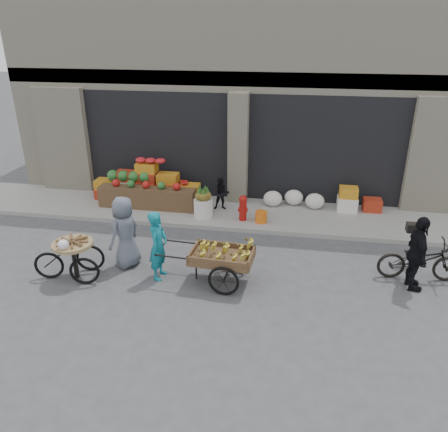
% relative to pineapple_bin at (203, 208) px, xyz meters
% --- Properties ---
extents(ground, '(80.00, 80.00, 0.00)m').
position_rel_pineapple_bin_xyz_m(ground, '(0.75, -3.60, -0.37)').
color(ground, '#424244').
rests_on(ground, ground).
extents(sidewalk, '(18.00, 2.20, 0.12)m').
position_rel_pineapple_bin_xyz_m(sidewalk, '(0.75, 0.50, -0.31)').
color(sidewalk, gray).
rests_on(sidewalk, ground).
extents(building, '(14.00, 6.45, 7.00)m').
position_rel_pineapple_bin_xyz_m(building, '(0.75, 4.43, 3.00)').
color(building, beige).
rests_on(building, ground).
extents(fruit_display, '(3.10, 1.12, 1.24)m').
position_rel_pineapple_bin_xyz_m(fruit_display, '(-1.73, 0.78, 0.30)').
color(fruit_display, '#A52B16').
rests_on(fruit_display, sidewalk).
extents(pineapple_bin, '(0.52, 0.52, 0.50)m').
position_rel_pineapple_bin_xyz_m(pineapple_bin, '(0.00, 0.00, 0.00)').
color(pineapple_bin, silver).
rests_on(pineapple_bin, sidewalk).
extents(fire_hydrant, '(0.22, 0.22, 0.71)m').
position_rel_pineapple_bin_xyz_m(fire_hydrant, '(1.10, -0.05, 0.13)').
color(fire_hydrant, '#A5140F').
rests_on(fire_hydrant, sidewalk).
extents(orange_bucket, '(0.32, 0.32, 0.30)m').
position_rel_pineapple_bin_xyz_m(orange_bucket, '(1.60, -0.10, -0.10)').
color(orange_bucket, orange).
rests_on(orange_bucket, sidewalk).
extents(right_bay_goods, '(3.35, 0.60, 0.70)m').
position_rel_pineapple_bin_xyz_m(right_bay_goods, '(3.36, 1.10, 0.04)').
color(right_bay_goods, silver).
rests_on(right_bay_goods, sidewalk).
extents(seated_person, '(0.51, 0.43, 0.93)m').
position_rel_pineapple_bin_xyz_m(seated_person, '(0.40, 0.60, 0.21)').
color(seated_person, black).
rests_on(seated_person, sidewalk).
extents(banana_cart, '(2.23, 1.03, 0.91)m').
position_rel_pineapple_bin_xyz_m(banana_cart, '(1.01, -3.02, 0.29)').
color(banana_cart, brown).
rests_on(banana_cart, ground).
extents(vendor_woman, '(0.40, 0.58, 1.51)m').
position_rel_pineapple_bin_xyz_m(vendor_woman, '(-0.30, -3.03, 0.39)').
color(vendor_woman, '#117483').
rests_on(vendor_woman, ground).
extents(tricycle_cart, '(1.46, 1.01, 0.95)m').
position_rel_pineapple_bin_xyz_m(tricycle_cart, '(-2.05, -3.36, 0.20)').
color(tricycle_cart, '#9E7F51').
rests_on(tricycle_cart, ground).
extents(vendor_grey, '(0.80, 0.94, 1.63)m').
position_rel_pineapple_bin_xyz_m(vendor_grey, '(-1.17, -2.67, 0.45)').
color(vendor_grey, slate).
rests_on(vendor_grey, ground).
extents(bicycle, '(1.75, 0.69, 0.90)m').
position_rel_pineapple_bin_xyz_m(bicycle, '(5.12, -2.19, 0.08)').
color(bicycle, black).
rests_on(bicycle, ground).
extents(cyclist, '(0.44, 0.95, 1.59)m').
position_rel_pineapple_bin_xyz_m(cyclist, '(4.92, -2.59, 0.43)').
color(cyclist, black).
rests_on(cyclist, ground).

